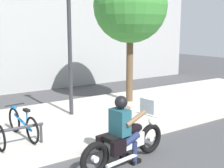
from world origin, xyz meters
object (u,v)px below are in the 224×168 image
at_px(rider, 123,125).
at_px(tree_near_rack, 130,6).
at_px(motorcycle, 125,142).
at_px(street_lamp, 70,40).
at_px(bicycle_6, 23,124).

relative_size(rider, tree_near_rack, 0.30).
distance_m(motorcycle, tree_near_rack, 5.74).
distance_m(rider, street_lamp, 3.81).
xyz_separation_m(bicycle_6, street_lamp, (1.86, 1.16, 1.95)).
bearing_deg(motorcycle, bicycle_6, 122.25).
height_order(rider, tree_near_rack, tree_near_rack).
distance_m(bicycle_6, tree_near_rack, 5.59).
distance_m(bicycle_6, street_lamp, 2.93).
bearing_deg(motorcycle, street_lamp, 82.66).
height_order(rider, street_lamp, street_lamp).
bearing_deg(bicycle_6, tree_near_rack, 19.40).
bearing_deg(tree_near_rack, street_lamp, -171.12).
distance_m(motorcycle, bicycle_6, 2.67).
height_order(motorcycle, street_lamp, street_lamp).
xyz_separation_m(rider, street_lamp, (0.52, 3.42, 1.61)).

